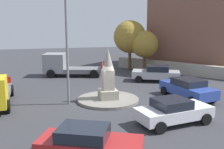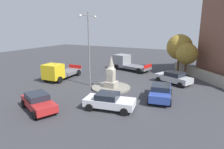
{
  "view_description": "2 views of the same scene",
  "coord_description": "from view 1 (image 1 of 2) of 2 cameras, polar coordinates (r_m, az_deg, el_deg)",
  "views": [
    {
      "loc": [
        17.87,
        -4.3,
        5.49
      ],
      "look_at": [
        -0.72,
        0.47,
        1.73
      ],
      "focal_mm": 43.45,
      "sensor_mm": 36.0,
      "label": 1
    },
    {
      "loc": [
        18.71,
        9.6,
        6.82
      ],
      "look_at": [
        0.69,
        0.47,
        1.81
      ],
      "focal_mm": 31.61,
      "sensor_mm": 36.0,
      "label": 2
    }
  ],
  "objects": [
    {
      "name": "car_white_approaching",
      "position": [
        15.21,
        12.78,
        -7.46
      ],
      "size": [
        2.56,
        4.41,
        1.4
      ],
      "color": "silver",
      "rests_on": "ground"
    },
    {
      "name": "car_blue_parked_right",
      "position": [
        20.29,
        15.65,
        -2.79
      ],
      "size": [
        4.68,
        2.68,
        1.47
      ],
      "color": "#2D479E",
      "rests_on": "ground"
    },
    {
      "name": "tree_mid_cluster",
      "position": [
        31.01,
        3.79,
        7.91
      ],
      "size": [
        3.69,
        3.69,
        5.65
      ],
      "color": "brown",
      "rests_on": "ground"
    },
    {
      "name": "ground_plane",
      "position": [
        19.18,
        -0.83,
        -5.56
      ],
      "size": [
        80.0,
        80.0,
        0.0
      ],
      "primitive_type": "plane",
      "color": "#38383D"
    },
    {
      "name": "car_silver_parked_left",
      "position": [
        25.56,
        9.27,
        0.28
      ],
      "size": [
        3.38,
        4.67,
        1.48
      ],
      "color": "#B7BABF",
      "rests_on": "ground"
    },
    {
      "name": "truck_grey_passing",
      "position": [
        28.08,
        -10.04,
        1.92
      ],
      "size": [
        3.65,
        6.27,
        2.31
      ],
      "color": "gray",
      "rests_on": "ground"
    },
    {
      "name": "car_red_near_island",
      "position": [
        11.17,
        -4.96,
        -14.18
      ],
      "size": [
        3.25,
        4.48,
        1.4
      ],
      "color": "#B22323",
      "rests_on": "ground"
    },
    {
      "name": "traffic_island",
      "position": [
        19.16,
        -0.84,
        -5.29
      ],
      "size": [
        4.32,
        4.32,
        0.18
      ],
      "primitive_type": "cylinder",
      "color": "gray",
      "rests_on": "ground"
    },
    {
      "name": "corner_building",
      "position": [
        34.31,
        17.88,
        10.44
      ],
      "size": [
        12.52,
        12.23,
        10.85
      ],
      "primitive_type": "cube",
      "rotation": [
        0.0,
        0.0,
        3.82
      ],
      "color": "brown",
      "rests_on": "ground"
    },
    {
      "name": "tree_near_wall",
      "position": [
        30.06,
        6.9,
        6.32
      ],
      "size": [
        2.97,
        2.97,
        4.54
      ],
      "color": "brown",
      "rests_on": "ground"
    },
    {
      "name": "streetlamp",
      "position": [
        17.88,
        -9.57,
        9.25
      ],
      "size": [
        3.13,
        0.28,
        8.25
      ],
      "color": "slate",
      "rests_on": "ground"
    },
    {
      "name": "monument",
      "position": [
        18.77,
        -0.85,
        -0.56
      ],
      "size": [
        1.25,
        1.25,
        3.52
      ],
      "color": "#9E9687",
      "rests_on": "traffic_island"
    },
    {
      "name": "stone_boundary_wall",
      "position": [
        29.64,
        13.92,
        1.26
      ],
      "size": [
        12.28,
        10.14,
        1.21
      ],
      "primitive_type": "cube",
      "rotation": [
        0.0,
        0.0,
        3.82
      ],
      "color": "#9E9687",
      "rests_on": "ground"
    }
  ]
}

